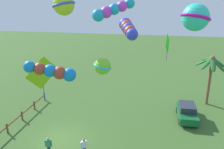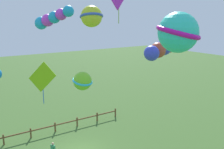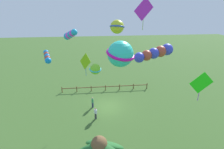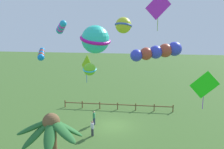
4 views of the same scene
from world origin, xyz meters
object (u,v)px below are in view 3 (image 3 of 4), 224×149
(spectator_1, at_px, (96,113))
(kite_diamond_2, at_px, (201,83))
(kite_diamond_3, at_px, (85,62))
(kite_tube_8, at_px, (155,53))
(kite_ball_6, at_px, (120,54))
(kite_tube_7, at_px, (70,35))
(kite_diamond_4, at_px, (144,10))
(spectator_0, at_px, (93,102))
(kite_tube_1, at_px, (47,57))
(kite_ball_5, at_px, (95,69))
(kite_ball_0, at_px, (117,27))

(spectator_1, bearing_deg, kite_diamond_2, 146.56)
(kite_diamond_3, relative_size, kite_tube_8, 0.73)
(spectator_1, xyz_separation_m, kite_ball_6, (-1.86, 7.21, 9.47))
(spectator_1, xyz_separation_m, kite_tube_7, (1.91, 2.51, 10.07))
(spectator_1, relative_size, kite_diamond_2, 0.60)
(kite_diamond_4, xyz_separation_m, kite_tube_7, (8.18, 5.93, -1.92))
(kite_diamond_2, xyz_separation_m, kite_tube_8, (2.89, -3.56, 1.76))
(spectator_0, xyz_separation_m, spectator_1, (-0.37, 2.68, 0.00))
(kite_tube_1, bearing_deg, spectator_1, -176.48)
(kite_ball_5, distance_m, kite_tube_8, 6.21)
(kite_ball_6, height_order, kite_tube_7, kite_tube_7)
(kite_ball_0, height_order, kite_tube_8, kite_ball_0)
(spectator_0, distance_m, kite_ball_5, 7.64)
(kite_diamond_3, relative_size, kite_diamond_4, 0.79)
(kite_diamond_2, bearing_deg, kite_tube_7, -17.38)
(kite_diamond_3, height_order, kite_tube_8, kite_tube_8)
(kite_ball_6, bearing_deg, kite_diamond_2, -169.65)
(kite_tube_8, bearing_deg, kite_tube_7, 1.10)
(kite_diamond_3, bearing_deg, spectator_1, 113.77)
(spectator_1, bearing_deg, kite_diamond_3, -66.23)
(spectator_0, bearing_deg, kite_ball_0, 169.41)
(kite_tube_1, bearing_deg, kite_ball_0, -162.72)
(kite_ball_6, xyz_separation_m, kite_tube_7, (3.77, -4.70, 0.59))
(kite_tube_1, distance_m, kite_tube_8, 11.03)
(kite_diamond_4, bearing_deg, kite_ball_0, 21.54)
(kite_diamond_3, xyz_separation_m, kite_diamond_4, (-7.27, -1.14, 5.96))
(kite_diamond_4, relative_size, kite_ball_6, 1.41)
(kite_diamond_4, height_order, kite_tube_7, kite_diamond_4)
(kite_ball_6, bearing_deg, spectator_0, -77.29)
(kite_ball_5, bearing_deg, kite_diamond_3, -72.52)
(kite_diamond_2, relative_size, kite_diamond_3, 0.87)
(kite_ball_0, bearing_deg, kite_tube_8, 125.79)
(kite_ball_6, distance_m, kite_tube_8, 6.55)
(kite_ball_6, xyz_separation_m, kite_tube_8, (-4.20, -4.85, -1.31))
(spectator_1, distance_m, kite_diamond_3, 6.52)
(kite_ball_6, height_order, kite_tube_8, kite_ball_6)
(kite_ball_5, height_order, kite_tube_7, kite_tube_7)
(kite_diamond_4, relative_size, kite_tube_7, 1.83)
(spectator_1, bearing_deg, kite_tube_1, 3.52)
(kite_tube_1, bearing_deg, kite_diamond_4, -161.38)
(kite_ball_6, bearing_deg, kite_ball_0, -96.19)
(kite_diamond_2, bearing_deg, spectator_1, -33.44)
(kite_tube_7, distance_m, kite_tube_8, 8.20)
(kite_tube_7, bearing_deg, kite_diamond_2, 162.62)
(spectator_0, relative_size, kite_ball_6, 0.58)
(spectator_1, relative_size, kite_ball_0, 0.71)
(spectator_1, relative_size, kite_diamond_3, 0.53)
(spectator_1, xyz_separation_m, kite_tube_8, (-6.06, 2.36, 8.16))
(kite_tube_8, bearing_deg, kite_ball_5, -8.58)
(kite_ball_6, bearing_deg, kite_diamond_3, -73.20)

